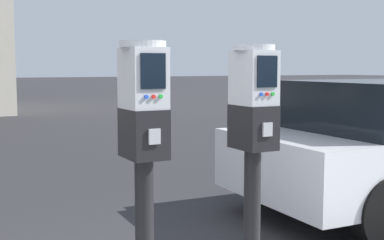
# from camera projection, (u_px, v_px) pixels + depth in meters

# --- Properties ---
(parking_meter_near_kerb) EXTENTS (0.22, 0.25, 1.54)m
(parking_meter_near_kerb) POSITION_uv_depth(u_px,v_px,m) (144.00, 144.00, 2.41)
(parking_meter_near_kerb) COLOR black
(parking_meter_near_kerb) RESTS_ON sidewalk_slab
(parking_meter_twin_adjacent) EXTENTS (0.22, 0.25, 1.54)m
(parking_meter_twin_adjacent) POSITION_uv_depth(u_px,v_px,m) (253.00, 137.00, 2.70)
(parking_meter_twin_adjacent) COLOR black
(parking_meter_twin_adjacent) RESTS_ON sidewalk_slab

